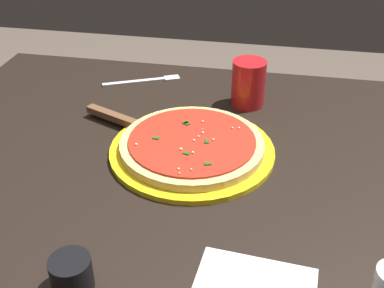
# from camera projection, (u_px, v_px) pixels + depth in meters

# --- Properties ---
(restaurant_table) EXTENTS (1.02, 0.86, 0.73)m
(restaurant_table) POSITION_uv_depth(u_px,v_px,m) (164.00, 216.00, 0.95)
(restaurant_table) COLOR black
(restaurant_table) RESTS_ON ground_plane
(serving_plate) EXTENTS (0.31, 0.31, 0.01)m
(serving_plate) POSITION_uv_depth(u_px,v_px,m) (192.00, 151.00, 0.90)
(serving_plate) COLOR yellow
(serving_plate) RESTS_ON restaurant_table
(pizza) EXTENTS (0.27, 0.27, 0.02)m
(pizza) POSITION_uv_depth(u_px,v_px,m) (192.00, 144.00, 0.89)
(pizza) COLOR #DBB26B
(pizza) RESTS_ON serving_plate
(pizza_server) EXTENTS (0.22, 0.13, 0.01)m
(pizza_server) POSITION_uv_depth(u_px,v_px,m) (128.00, 123.00, 0.97)
(pizza_server) COLOR silver
(pizza_server) RESTS_ON serving_plate
(cup_tall_drink) EXTENTS (0.07, 0.07, 0.10)m
(cup_tall_drink) POSITION_uv_depth(u_px,v_px,m) (248.00, 83.00, 1.04)
(cup_tall_drink) COLOR #B2191E
(cup_tall_drink) RESTS_ON restaurant_table
(cup_small_sauce) EXTENTS (0.06, 0.06, 0.05)m
(cup_small_sauce) POSITION_uv_depth(u_px,v_px,m) (71.00, 274.00, 0.63)
(cup_small_sauce) COLOR black
(cup_small_sauce) RESTS_ON restaurant_table
(fork) EXTENTS (0.18, 0.09, 0.00)m
(fork) POSITION_uv_depth(u_px,v_px,m) (146.00, 81.00, 1.16)
(fork) COLOR silver
(fork) RESTS_ON restaurant_table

